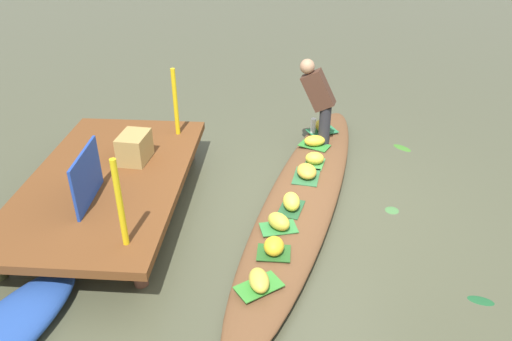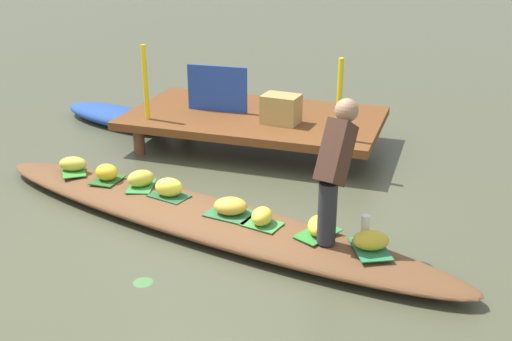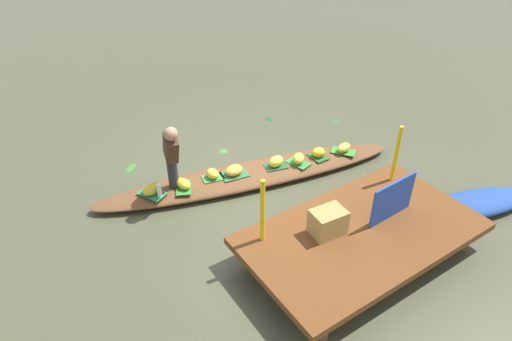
% 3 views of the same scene
% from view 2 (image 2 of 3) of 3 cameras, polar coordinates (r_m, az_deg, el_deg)
% --- Properties ---
extents(canal_water, '(40.00, 40.00, 0.00)m').
position_cam_2_polar(canal_water, '(6.11, -4.90, -5.10)').
color(canal_water, '#464732').
rests_on(canal_water, ground).
extents(dock_platform, '(3.20, 1.80, 0.44)m').
position_cam_2_polar(dock_platform, '(8.06, -0.16, 4.72)').
color(dock_platform, brown).
rests_on(dock_platform, ground).
extents(vendor_boat, '(5.33, 2.00, 0.20)m').
position_cam_2_polar(vendor_boat, '(6.06, -4.93, -4.25)').
color(vendor_boat, brown).
rests_on(vendor_boat, ground).
extents(moored_boat, '(2.04, 1.17, 0.24)m').
position_cam_2_polar(moored_boat, '(9.26, -12.47, 4.84)').
color(moored_boat, '#214390').
rests_on(moored_boat, ground).
extents(leaf_mat_0, '(0.27, 0.34, 0.01)m').
position_cam_2_polar(leaf_mat_0, '(6.80, -13.34, -0.82)').
color(leaf_mat_0, '#265A21').
rests_on(leaf_mat_0, vendor_boat).
extents(banana_bunch_0, '(0.25, 0.22, 0.17)m').
position_cam_2_polar(banana_bunch_0, '(6.76, -13.40, -0.15)').
color(banana_bunch_0, gold).
rests_on(banana_bunch_0, vendor_boat).
extents(leaf_mat_1, '(0.39, 0.48, 0.01)m').
position_cam_2_polar(leaf_mat_1, '(5.55, 5.64, -5.70)').
color(leaf_mat_1, '#2F7E2F').
rests_on(leaf_mat_1, vendor_boat).
extents(banana_bunch_1, '(0.24, 0.32, 0.15)m').
position_cam_2_polar(banana_bunch_1, '(5.52, 5.67, -5.02)').
color(banana_bunch_1, yellow).
rests_on(banana_bunch_1, vendor_boat).
extents(leaf_mat_2, '(0.45, 0.49, 0.01)m').
position_cam_2_polar(leaf_mat_2, '(7.14, -16.22, 0.02)').
color(leaf_mat_2, '#35852D').
rests_on(leaf_mat_2, vendor_boat).
extents(banana_bunch_2, '(0.34, 0.26, 0.16)m').
position_cam_2_polar(banana_bunch_2, '(7.12, -16.29, 0.59)').
color(banana_bunch_2, gold).
rests_on(banana_bunch_2, vendor_boat).
extents(leaf_mat_3, '(0.43, 0.50, 0.01)m').
position_cam_2_polar(leaf_mat_3, '(5.37, 10.34, -7.00)').
color(leaf_mat_3, '#277243').
rests_on(leaf_mat_3, vendor_boat).
extents(banana_bunch_3, '(0.35, 0.29, 0.16)m').
position_cam_2_polar(banana_bunch_3, '(5.33, 10.40, -6.25)').
color(banana_bunch_3, gold).
rests_on(banana_bunch_3, vendor_boat).
extents(leaf_mat_4, '(0.34, 0.44, 0.01)m').
position_cam_2_polar(leaf_mat_4, '(6.57, -10.37, -1.39)').
color(leaf_mat_4, '#317D38').
rests_on(leaf_mat_4, vendor_boat).
extents(banana_bunch_4, '(0.33, 0.33, 0.17)m').
position_cam_2_polar(banana_bunch_4, '(6.54, -10.42, -0.71)').
color(banana_bunch_4, gold).
rests_on(banana_bunch_4, vendor_boat).
extents(leaf_mat_5, '(0.44, 0.33, 0.01)m').
position_cam_2_polar(leaf_mat_5, '(6.30, -7.88, -2.29)').
color(leaf_mat_5, '#24552F').
rests_on(leaf_mat_5, vendor_boat).
extents(banana_bunch_5, '(0.30, 0.23, 0.19)m').
position_cam_2_polar(banana_bunch_5, '(6.26, -7.92, -1.51)').
color(banana_bunch_5, '#F5E545').
rests_on(banana_bunch_5, vendor_boat).
extents(leaf_mat_6, '(0.39, 0.31, 0.01)m').
position_cam_2_polar(leaf_mat_6, '(5.68, 0.55, -4.88)').
color(leaf_mat_6, '#3F873E').
rests_on(leaf_mat_6, vendor_boat).
extents(banana_bunch_6, '(0.19, 0.25, 0.16)m').
position_cam_2_polar(banana_bunch_6, '(5.65, 0.55, -4.17)').
color(banana_bunch_6, yellow).
rests_on(banana_bunch_6, vendor_boat).
extents(leaf_mat_7, '(0.48, 0.38, 0.01)m').
position_cam_2_polar(leaf_mat_7, '(5.88, -2.32, -3.93)').
color(leaf_mat_7, '#2F683A').
rests_on(leaf_mat_7, vendor_boat).
extents(banana_bunch_7, '(0.36, 0.30, 0.16)m').
position_cam_2_polar(banana_bunch_7, '(5.84, -2.33, -3.24)').
color(banana_bunch_7, gold).
rests_on(banana_bunch_7, vendor_boat).
extents(vendor_person, '(0.29, 0.52, 1.20)m').
position_cam_2_polar(vendor_person, '(5.23, 7.21, 0.63)').
color(vendor_person, '#28282D').
rests_on(vendor_person, vendor_boat).
extents(water_bottle, '(0.08, 0.08, 0.24)m').
position_cam_2_polar(water_bottle, '(5.45, 9.88, -5.17)').
color(water_bottle, silver).
rests_on(water_bottle, vendor_boat).
extents(market_banner, '(0.80, 0.06, 0.59)m').
position_cam_2_polar(market_banner, '(8.13, -3.54, 7.43)').
color(market_banner, '#1F3F98').
rests_on(market_banner, dock_platform).
extents(railing_post_west, '(0.06, 0.06, 0.92)m').
position_cam_2_polar(railing_post_west, '(7.85, -10.00, 7.87)').
color(railing_post_west, gold).
rests_on(railing_post_west, dock_platform).
extents(railing_post_east, '(0.06, 0.06, 0.92)m').
position_cam_2_polar(railing_post_east, '(7.06, 7.58, 6.42)').
color(railing_post_east, gold).
rests_on(railing_post_east, dock_platform).
extents(produce_crate, '(0.47, 0.36, 0.35)m').
position_cam_2_polar(produce_crate, '(7.66, 2.29, 5.60)').
color(produce_crate, '#A58447').
rests_on(produce_crate, dock_platform).
extents(drifting_plant_0, '(0.23, 0.23, 0.01)m').
position_cam_2_polar(drifting_plant_0, '(5.30, -10.21, -9.94)').
color(drifting_plant_0, '#407139').
rests_on(drifting_plant_0, ground).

